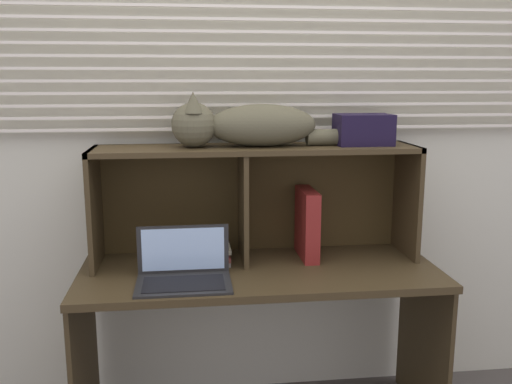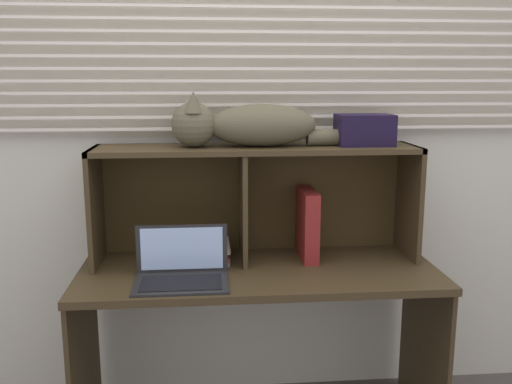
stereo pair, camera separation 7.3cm
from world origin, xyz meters
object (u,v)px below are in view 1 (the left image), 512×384
object	(u,v)px
cat	(245,125)
book_stack	(206,252)
laptop	(184,272)
storage_box	(363,130)
binder_upright	(307,224)

from	to	relation	value
cat	book_stack	xyz separation A→B (m)	(-0.17, 0.00, -0.54)
laptop	storage_box	xyz separation A→B (m)	(0.76, 0.24, 0.51)
book_stack	binder_upright	bearing A→B (deg)	-0.26
cat	laptop	xyz separation A→B (m)	(-0.26, -0.24, -0.53)
book_stack	storage_box	distance (m)	0.84
laptop	book_stack	world-z (taller)	laptop
laptop	storage_box	bearing A→B (deg)	17.81
laptop	storage_box	size ratio (longest dim) A/B	1.54
book_stack	storage_box	xyz separation A→B (m)	(0.67, -0.00, 0.51)
laptop	binder_upright	bearing A→B (deg)	24.85
binder_upright	laptop	bearing A→B (deg)	-155.15
cat	storage_box	xyz separation A→B (m)	(0.50, 0.00, -0.03)
binder_upright	storage_box	size ratio (longest dim) A/B	1.28
binder_upright	cat	bearing A→B (deg)	180.00
laptop	book_stack	distance (m)	0.26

